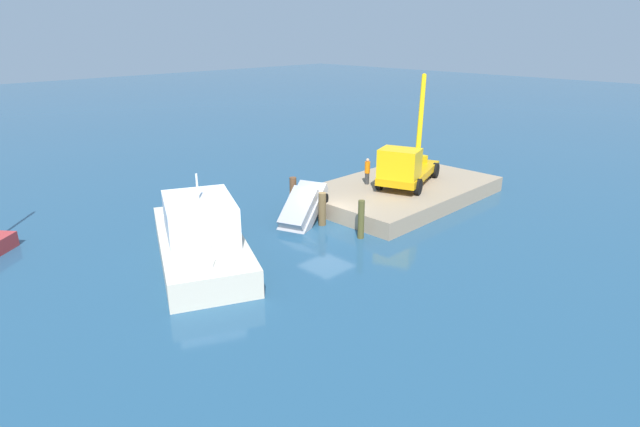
% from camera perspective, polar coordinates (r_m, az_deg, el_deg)
% --- Properties ---
extents(ground, '(200.00, 200.00, 0.00)m').
position_cam_1_polar(ground, '(28.88, 0.75, -1.35)').
color(ground, navy).
extents(dock, '(12.47, 7.76, 0.97)m').
position_cam_1_polar(dock, '(33.75, 8.97, 2.45)').
color(dock, gray).
rests_on(dock, ground).
extents(crane_truck, '(10.48, 6.39, 6.31)m').
position_cam_1_polar(crane_truck, '(33.00, 9.57, 5.40)').
color(crane_truck, orange).
rests_on(crane_truck, dock).
extents(dock_worker, '(0.34, 0.34, 1.70)m').
position_cam_1_polar(dock_worker, '(33.13, 5.28, 4.72)').
color(dock_worker, '#323232').
rests_on(dock_worker, dock).
extents(salvaged_car, '(4.54, 3.11, 3.21)m').
position_cam_1_polar(salvaged_car, '(28.76, -2.29, -0.07)').
color(salvaged_car, '#99999E').
rests_on(salvaged_car, ground).
extents(moored_yacht, '(8.18, 11.77, 5.98)m').
position_cam_1_polar(moored_yacht, '(26.60, -13.49, -2.46)').
color(moored_yacht, beige).
rests_on(moored_yacht, ground).
extents(piling_near, '(0.41, 0.41, 2.18)m').
position_cam_1_polar(piling_near, '(30.65, -3.00, 2.07)').
color(piling_near, brown).
rests_on(piling_near, ground).
extents(piling_mid, '(0.42, 0.42, 1.90)m').
position_cam_1_polar(piling_mid, '(28.65, 0.25, 0.50)').
color(piling_mid, brown).
rests_on(piling_mid, ground).
extents(piling_far, '(0.34, 0.34, 2.09)m').
position_cam_1_polar(piling_far, '(26.90, 4.59, -0.66)').
color(piling_far, '#4F4B23').
rests_on(piling_far, ground).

